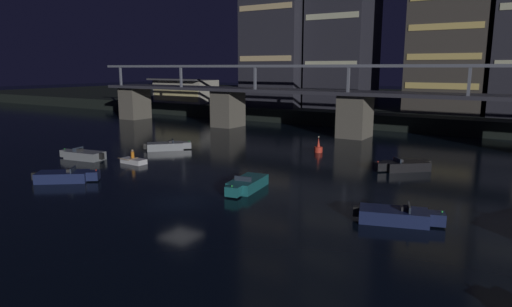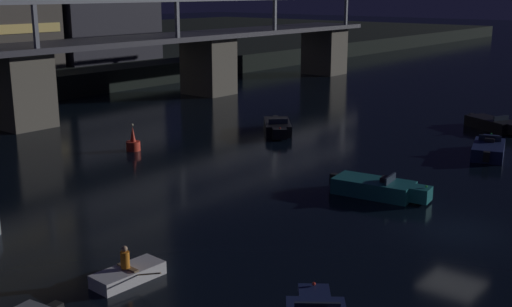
# 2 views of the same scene
# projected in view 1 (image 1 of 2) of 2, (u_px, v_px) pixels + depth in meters

# --- Properties ---
(ground_plane) EXTENTS (400.00, 400.00, 0.00)m
(ground_plane) POSITION_uv_depth(u_px,v_px,m) (180.00, 202.00, 30.51)
(ground_plane) COLOR black
(far_riverbank) EXTENTS (240.00, 80.00, 2.20)m
(far_riverbank) POSITION_uv_depth(u_px,v_px,m) (430.00, 104.00, 98.50)
(far_riverbank) COLOR black
(far_riverbank) RESTS_ON ground
(river_bridge) EXTENTS (87.54, 6.40, 9.38)m
(river_bridge) POSITION_uv_depth(u_px,v_px,m) (355.00, 106.00, 58.04)
(river_bridge) COLOR #605B51
(river_bridge) RESTS_ON ground
(tower_central) EXTENTS (10.97, 10.76, 21.49)m
(tower_central) POSITION_uv_depth(u_px,v_px,m) (450.00, 42.00, 67.98)
(tower_central) COLOR #423D38
(tower_central) RESTS_ON far_riverbank
(waterfront_pavilion) EXTENTS (12.40, 7.40, 4.70)m
(waterfront_pavilion) POSITION_uv_depth(u_px,v_px,m) (185.00, 91.00, 88.39)
(waterfront_pavilion) COLOR #B2AD9E
(waterfront_pavilion) RESTS_ON far_riverbank
(speedboat_near_left) EXTENTS (4.66, 4.05, 1.16)m
(speedboat_near_left) POSITION_uv_depth(u_px,v_px,m) (65.00, 176.00, 35.88)
(speedboat_near_left) COLOR #19234C
(speedboat_near_left) RESTS_ON ground
(speedboat_near_center) EXTENTS (5.16, 2.87, 1.16)m
(speedboat_near_center) POSITION_uv_depth(u_px,v_px,m) (397.00, 216.00, 26.36)
(speedboat_near_center) COLOR #19234C
(speedboat_near_center) RESTS_ON ground
(speedboat_mid_left) EXTENTS (2.36, 5.23, 1.16)m
(speedboat_mid_left) POSITION_uv_depth(u_px,v_px,m) (247.00, 184.00, 33.49)
(speedboat_mid_left) COLOR #196066
(speedboat_mid_left) RESTS_ON ground
(speedboat_mid_center) EXTENTS (5.23, 2.36, 1.16)m
(speedboat_mid_center) POSITION_uv_depth(u_px,v_px,m) (83.00, 155.00, 44.62)
(speedboat_mid_center) COLOR gray
(speedboat_mid_center) RESTS_ON ground
(speedboat_mid_right) EXTENTS (4.36, 4.42, 1.16)m
(speedboat_mid_right) POSITION_uv_depth(u_px,v_px,m) (167.00, 146.00, 49.71)
(speedboat_mid_right) COLOR gray
(speedboat_mid_right) RESTS_ON ground
(speedboat_far_left) EXTENTS (4.53, 4.23, 1.16)m
(speedboat_far_left) POSITION_uv_depth(u_px,v_px,m) (404.00, 166.00, 39.75)
(speedboat_far_left) COLOR black
(speedboat_far_left) RESTS_ON ground
(channel_buoy) EXTENTS (0.90, 0.90, 1.76)m
(channel_buoy) POSITION_uv_depth(u_px,v_px,m) (318.00, 148.00, 48.24)
(channel_buoy) COLOR red
(channel_buoy) RESTS_ON ground
(dinghy_with_paddler) EXTENTS (2.64, 2.41, 1.36)m
(dinghy_with_paddler) POSITION_uv_depth(u_px,v_px,m) (134.00, 161.00, 42.61)
(dinghy_with_paddler) COLOR silver
(dinghy_with_paddler) RESTS_ON ground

